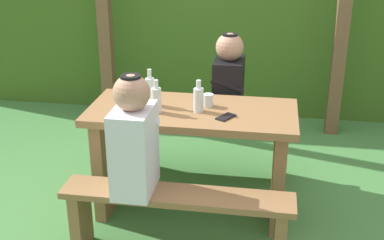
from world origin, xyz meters
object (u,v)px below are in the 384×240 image
Objects in this scene: bench_far at (203,137)px; bottle_left at (150,91)px; drinking_glass at (208,100)px; bench_near at (177,212)px; person_black_coat at (229,83)px; bottle_center at (199,99)px; picnic_table at (192,143)px; person_white_shirt at (134,139)px; cell_phone at (226,117)px; bottle_right at (156,99)px.

bench_far is 5.53× the size of bottle_left.
bottle_left reaches higher than bench_far.
bench_near is at bearing -98.87° from drinking_glass.
bottle_center is (-0.14, -0.59, 0.08)m from person_black_coat.
picnic_table is at bearing -90.00° from bench_far.
person_white_shirt is 5.14× the size of cell_phone.
picnic_table is 0.65m from person_black_coat.
drinking_glass is at bearing 64.96° from bottle_center.
person_white_shirt is 2.84× the size of bottle_left.
picnic_table is at bearing -109.16° from person_black_coat.
person_white_shirt reaches higher than bench_far.
cell_phone is (0.24, -0.67, 0.46)m from bench_far.
person_black_coat reaches higher than bench_near.
bottle_left is 1.81× the size of cell_phone.
bottle_right is 1.03× the size of bottle_center.
person_black_coat is 0.72m from bottle_left.
person_white_shirt and person_black_coat have the same top height.
bench_far is at bearing 94.70° from bottle_center.
bottle_left is (-0.30, 0.60, 0.55)m from bench_near.
person_white_shirt reaches higher than bottle_left.
drinking_glass is (0.10, 0.07, 0.30)m from picnic_table.
bench_near is 0.75m from bottle_right.
bottle_left is at bearing 172.81° from picnic_table.
bench_near is at bearing -0.76° from person_white_shirt.
bench_near is 0.68m from cell_phone.
bench_near is 6.27× the size of bottle_right.
person_black_coat is (0.19, 0.56, 0.27)m from picnic_table.
bench_far is at bearing 90.00° from bench_near.
bench_near is 1.95× the size of person_black_coat.
person_white_shirt is 3.22× the size of bottle_right.
person_black_coat reaches higher than bottle_left.
bottle_center is at bearing -172.85° from cell_phone.
picnic_table is 1.00× the size of bench_near.
drinking_glass is (0.10, -0.48, 0.49)m from bench_far.
person_black_coat is at bearing 57.44° from bottle_right.
picnic_table is 6.27× the size of bottle_right.
bottle_right is at bearing -108.73° from bench_far.
drinking_glass is 0.34× the size of bottle_left.
person_black_coat reaches higher than bottle_right.
person_white_shirt reaches higher than bottle_right.
bench_far is 1.95× the size of person_white_shirt.
drinking_glass reaches higher than picnic_table.
bottle_center reaches higher than bench_far.
person_white_shirt reaches higher than picnic_table.
drinking_glass is 0.36m from bottle_right.
person_white_shirt is at bearing -102.64° from bench_far.
person_black_coat is at bearing 124.50° from cell_phone.
bottle_center reaches higher than picnic_table.
person_white_shirt is 1.20m from person_black_coat.
bench_far is at bearing 101.53° from drinking_glass.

